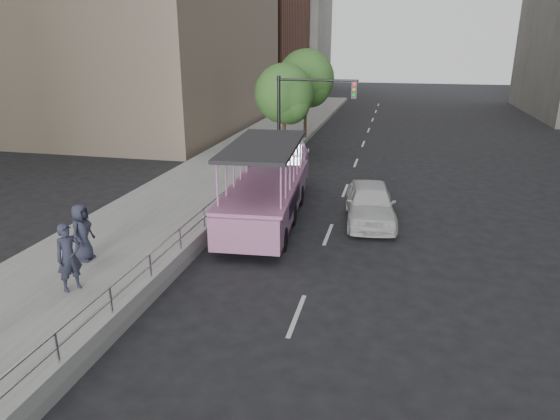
{
  "coord_description": "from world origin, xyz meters",
  "views": [
    {
      "loc": [
        3.2,
        -13.35,
        6.82
      ],
      "look_at": [
        -0.25,
        1.42,
        1.71
      ],
      "focal_mm": 32.0,
      "sensor_mm": 36.0,
      "label": 1
    }
  ],
  "objects_px": {
    "duck_boat": "(270,186)",
    "street_tree_far": "(307,80)",
    "street_tree_near": "(286,96)",
    "traffic_signal": "(301,110)",
    "pedestrian_near": "(69,257)",
    "pedestrian_far": "(82,232)",
    "parking_sign": "(249,168)",
    "car": "(370,203)"
  },
  "relations": [
    {
      "from": "street_tree_near",
      "to": "duck_boat",
      "type": "bearing_deg",
      "value": -80.91
    },
    {
      "from": "parking_sign",
      "to": "street_tree_far",
      "type": "xyz_separation_m",
      "value": [
        -0.1,
        14.75,
        2.75
      ]
    },
    {
      "from": "pedestrian_far",
      "to": "street_tree_far",
      "type": "bearing_deg",
      "value": -7.8
    },
    {
      "from": "traffic_signal",
      "to": "street_tree_far",
      "type": "bearing_deg",
      "value": 98.43
    },
    {
      "from": "car",
      "to": "pedestrian_far",
      "type": "relative_size",
      "value": 2.55
    },
    {
      "from": "pedestrian_near",
      "to": "parking_sign",
      "type": "height_order",
      "value": "parking_sign"
    },
    {
      "from": "street_tree_far",
      "to": "pedestrian_near",
      "type": "bearing_deg",
      "value": -95.01
    },
    {
      "from": "car",
      "to": "pedestrian_far",
      "type": "bearing_deg",
      "value": -149.64
    },
    {
      "from": "duck_boat",
      "to": "car",
      "type": "bearing_deg",
      "value": 0.63
    },
    {
      "from": "car",
      "to": "street_tree_far",
      "type": "height_order",
      "value": "street_tree_far"
    },
    {
      "from": "street_tree_far",
      "to": "duck_boat",
      "type": "bearing_deg",
      "value": -84.95
    },
    {
      "from": "car",
      "to": "traffic_signal",
      "type": "relative_size",
      "value": 0.89
    },
    {
      "from": "street_tree_near",
      "to": "street_tree_far",
      "type": "xyz_separation_m",
      "value": [
        0.2,
        6.0,
        0.49
      ]
    },
    {
      "from": "pedestrian_near",
      "to": "parking_sign",
      "type": "distance_m",
      "value": 9.96
    },
    {
      "from": "duck_boat",
      "to": "car",
      "type": "height_order",
      "value": "duck_boat"
    },
    {
      "from": "parking_sign",
      "to": "pedestrian_far",
      "type": "bearing_deg",
      "value": -111.56
    },
    {
      "from": "pedestrian_near",
      "to": "duck_boat",
      "type": "bearing_deg",
      "value": 7.24
    },
    {
      "from": "pedestrian_near",
      "to": "street_tree_near",
      "type": "relative_size",
      "value": 0.34
    },
    {
      "from": "pedestrian_near",
      "to": "traffic_signal",
      "type": "height_order",
      "value": "traffic_signal"
    },
    {
      "from": "traffic_signal",
      "to": "pedestrian_far",
      "type": "bearing_deg",
      "value": -108.45
    },
    {
      "from": "car",
      "to": "street_tree_far",
      "type": "xyz_separation_m",
      "value": [
        -5.51,
        16.13,
        3.51
      ]
    },
    {
      "from": "pedestrian_near",
      "to": "parking_sign",
      "type": "xyz_separation_m",
      "value": [
        2.25,
        9.7,
        0.29
      ]
    },
    {
      "from": "street_tree_near",
      "to": "street_tree_far",
      "type": "relative_size",
      "value": 0.89
    },
    {
      "from": "traffic_signal",
      "to": "car",
      "type": "bearing_deg",
      "value": -58.5
    },
    {
      "from": "pedestrian_far",
      "to": "duck_boat",
      "type": "bearing_deg",
      "value": -34.84
    },
    {
      "from": "car",
      "to": "pedestrian_near",
      "type": "height_order",
      "value": "pedestrian_near"
    },
    {
      "from": "pedestrian_near",
      "to": "street_tree_near",
      "type": "height_order",
      "value": "street_tree_near"
    },
    {
      "from": "street_tree_far",
      "to": "street_tree_near",
      "type": "bearing_deg",
      "value": -91.91
    },
    {
      "from": "street_tree_near",
      "to": "street_tree_far",
      "type": "distance_m",
      "value": 6.02
    },
    {
      "from": "parking_sign",
      "to": "duck_boat",
      "type": "bearing_deg",
      "value": -47.19
    },
    {
      "from": "duck_boat",
      "to": "street_tree_near",
      "type": "distance_m",
      "value": 10.64
    },
    {
      "from": "car",
      "to": "traffic_signal",
      "type": "bearing_deg",
      "value": 114.63
    },
    {
      "from": "duck_boat",
      "to": "street_tree_near",
      "type": "height_order",
      "value": "street_tree_near"
    },
    {
      "from": "parking_sign",
      "to": "street_tree_near",
      "type": "distance_m",
      "value": 9.04
    },
    {
      "from": "car",
      "to": "street_tree_near",
      "type": "bearing_deg",
      "value": 112.52
    },
    {
      "from": "parking_sign",
      "to": "traffic_signal",
      "type": "xyz_separation_m",
      "value": [
        1.29,
        5.32,
        1.94
      ]
    },
    {
      "from": "duck_boat",
      "to": "street_tree_far",
      "type": "distance_m",
      "value": 16.54
    },
    {
      "from": "pedestrian_far",
      "to": "street_tree_near",
      "type": "relative_size",
      "value": 0.32
    },
    {
      "from": "parking_sign",
      "to": "traffic_signal",
      "type": "distance_m",
      "value": 5.81
    },
    {
      "from": "traffic_signal",
      "to": "duck_boat",
      "type": "bearing_deg",
      "value": -89.73
    },
    {
      "from": "pedestrian_far",
      "to": "street_tree_far",
      "type": "xyz_separation_m",
      "value": [
        2.99,
        22.59,
        3.09
      ]
    },
    {
      "from": "pedestrian_near",
      "to": "street_tree_far",
      "type": "height_order",
      "value": "street_tree_far"
    }
  ]
}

